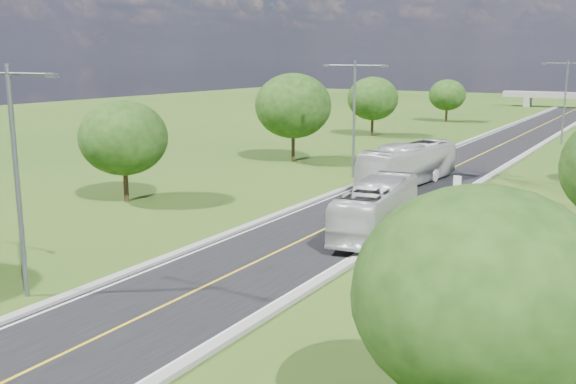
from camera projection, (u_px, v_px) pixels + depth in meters
name	position (u px, v px, depth m)	size (l,w,h in m)	color
ground	(470.00, 160.00, 65.25)	(260.00, 260.00, 0.00)	#2A4D15
road	(485.00, 153.00, 70.27)	(8.00, 150.00, 0.06)	black
curb_left	(447.00, 149.00, 72.41)	(0.50, 150.00, 0.22)	gray
curb_right	(525.00, 155.00, 68.10)	(0.50, 150.00, 0.22)	gray
speed_limit_sign	(457.00, 186.00, 43.85)	(0.55, 0.09, 2.40)	slate
streetlight_near_left	(15.00, 162.00, 26.87)	(5.90, 0.25, 10.00)	slate
streetlight_mid_left	(354.00, 109.00, 54.51)	(5.90, 0.25, 10.00)	slate
streetlight_far_right	(565.00, 95.00, 76.07)	(5.90, 0.25, 10.00)	slate
tree_lb	(123.00, 138.00, 45.60)	(6.30, 6.30, 7.33)	black
tree_lc	(293.00, 106.00, 63.33)	(7.56, 7.56, 8.79)	black
tree_ld	(373.00, 99.00, 84.57)	(6.72, 6.72, 7.82)	black
tree_le	(447.00, 95.00, 103.53)	(5.88, 5.88, 6.84)	black
tree_ra	(482.00, 296.00, 15.33)	(6.30, 6.30, 7.33)	black
bus_outbound	(377.00, 208.00, 37.63)	(2.58, 11.01, 3.07)	silver
bus_inbound	(408.00, 164.00, 52.34)	(2.80, 11.97, 3.34)	silver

